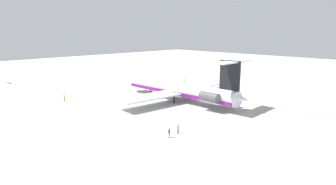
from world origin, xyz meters
The scene contains 8 objects.
ground centered at (0.00, 0.00, 0.00)m, with size 280.54×280.54×0.00m, color #ADADA8.
main_jetliner centered at (-6.55, 12.03, 3.27)m, with size 41.09×36.57×11.99m.
ground_crew_near_nose centered at (11.90, -9.67, 1.07)m, with size 0.43×0.27×1.69m.
ground_crew_near_tail centered at (-22.95, 30.80, 1.12)m, with size 0.45×0.28×1.77m.
ground_crew_portside centered at (15.52, 34.43, 1.09)m, with size 0.35×0.31×1.72m.
ground_crew_starboard centered at (-23.35, 33.51, 1.16)m, with size 0.29×0.40×1.83m.
safety_cone_nose centered at (16.58, -5.80, 0.28)m, with size 0.40×0.40×0.55m, color #EA590F.
taxiway_centreline centered at (-5.40, 4.01, 0.00)m, with size 80.99×0.36×0.01m, color gold.
Camera 1 is at (-57.70, 67.74, 18.68)m, focal length 31.04 mm.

